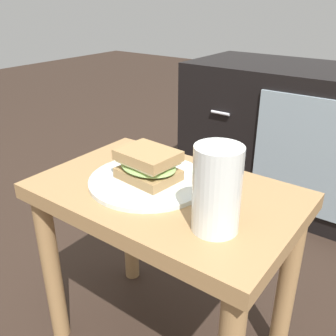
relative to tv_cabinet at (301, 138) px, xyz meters
name	(u,v)px	position (x,y,z in m)	size (l,w,h in m)	color
side_table	(166,224)	(0.00, -0.95, 0.08)	(0.56, 0.36, 0.46)	#A37A4C
tv_cabinet	(301,138)	(0.00, 0.00, 0.00)	(0.96, 0.46, 0.58)	black
plate	(147,181)	(-0.04, -0.95, 0.17)	(0.26, 0.26, 0.01)	silver
sandwich_front	(147,166)	(-0.04, -0.95, 0.21)	(0.14, 0.12, 0.07)	#9E7A4C
beer_glass	(217,192)	(0.16, -1.02, 0.24)	(0.08, 0.08, 0.16)	silver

